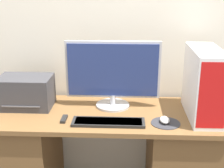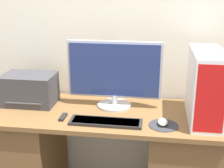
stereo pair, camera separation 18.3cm
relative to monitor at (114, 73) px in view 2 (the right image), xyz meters
The scene contains 9 objects.
wall_back 0.43m from the monitor, 106.97° to the left, with size 6.40×0.05×2.70m.
desk 0.63m from the monitor, 124.58° to the right, with size 1.56×0.61×0.77m.
monitor is the anchor object (origin of this frame).
keyboard 0.37m from the monitor, 92.75° to the right, with size 0.45×0.13×0.02m.
mousepad 0.49m from the monitor, 37.93° to the right, with size 0.18×0.18×0.00m.
mouse 0.47m from the monitor, 37.85° to the right, with size 0.06×0.09×0.03m.
computer_tower 0.59m from the monitor, 13.15° to the right, with size 0.18×0.46×0.44m.
printer 0.61m from the monitor, behind, with size 0.36×0.25×0.21m.
remote_control 0.45m from the monitor, 140.11° to the right, with size 0.03×0.10×0.02m.
Camera 2 is at (0.35, -1.58, 1.61)m, focal length 50.00 mm.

